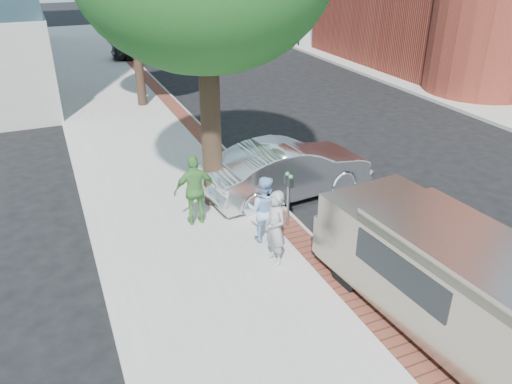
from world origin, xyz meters
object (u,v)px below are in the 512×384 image
parking_meter (289,189)px  sedan_silver (288,170)px  bg_car (150,46)px  person_officer (264,209)px  person_gray (275,228)px  van (442,272)px  person_green (195,190)px

parking_meter → sedan_silver: (0.92, 1.85, -0.40)m
sedan_silver → bg_car: size_ratio=1.04×
parking_meter → person_officer: (-0.81, -0.34, -0.22)m
person_gray → sedan_silver: bearing=141.8°
sedan_silver → van: size_ratio=0.85×
person_green → bg_car: size_ratio=0.39×
van → person_officer: bearing=112.4°
parking_meter → person_green: bearing=151.7°
person_officer → sedan_silver: size_ratio=0.34×
person_officer → van: 4.25m
bg_car → person_gray: bearing=176.8°
person_gray → person_officer: person_gray is taller
person_gray → person_officer: size_ratio=1.05×
bg_car → van: (-0.31, -26.37, 0.33)m
sedan_silver → person_gray: bearing=143.6°
person_gray → bg_car: (2.39, 23.53, -0.22)m
sedan_silver → van: van is taller
person_officer → bg_car: (2.24, 22.59, -0.18)m
person_gray → person_green: (-1.09, 2.38, 0.05)m
person_gray → person_officer: (0.15, 0.95, -0.04)m
person_officer → bg_car: person_officer is taller
person_green → van: size_ratio=0.32×
person_green → sedan_silver: size_ratio=0.38×
person_gray → sedan_silver: person_gray is taller
van → parking_meter: bearing=100.6°
bg_car → person_officer: bearing=176.9°
parking_meter → sedan_silver: 2.10m
bg_car → van: 26.37m
van → person_gray: bearing=121.7°
sedan_silver → van: (0.20, -5.96, 0.33)m
person_gray → van: 3.52m
person_officer → sedan_silver: 2.79m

